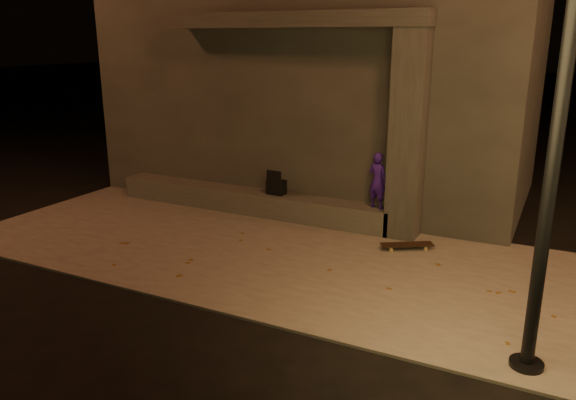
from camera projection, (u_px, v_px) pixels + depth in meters
The scene contains 9 objects.
ground at pixel (204, 302), 7.65m from camera, with size 120.00×120.00×0.00m, color black.
sidewalk at pixel (273, 252), 9.36m from camera, with size 11.00×4.40×0.04m, color #68625B.
building at pixel (326, 77), 12.93m from camera, with size 9.00×5.10×5.22m.
ledge at pixel (249, 201), 11.44m from camera, with size 6.00×0.55×0.45m, color #4D4A46.
column at pixel (408, 136), 9.62m from camera, with size 0.55×0.55×3.60m, color #363331.
canopy at pixel (294, 20), 10.07m from camera, with size 5.00×0.70×0.28m, color #363331.
skateboarder at pixel (378, 180), 10.07m from camera, with size 0.37×0.25×1.03m, color #391799.
backpack at pixel (276, 186), 11.05m from camera, with size 0.36×0.25×0.49m.
skateboard at pixel (407, 245), 9.42m from camera, with size 0.86×0.66×0.10m.
Camera 1 is at (4.16, -5.70, 3.46)m, focal length 35.00 mm.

